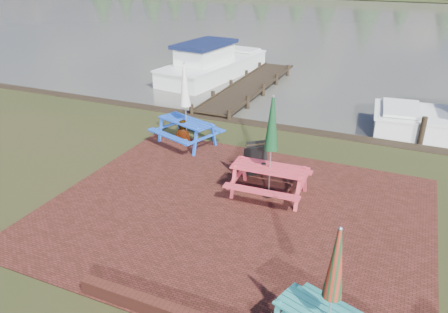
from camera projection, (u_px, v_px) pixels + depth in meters
ground at (218, 235)px, 9.72m from camera, size 120.00×120.00×0.00m
paving at (235, 212)px, 10.55m from camera, size 9.00×7.50×0.02m
water at (382, 23)px, 40.51m from camera, size 120.00×60.00×0.02m
picnic_table_teal at (329, 312)px, 6.52m from camera, size 2.03×1.92×2.29m
picnic_table_red at (270, 163)px, 10.93m from camera, size 1.97×1.77×2.66m
picnic_table_blue at (186, 117)px, 14.02m from camera, size 2.39×2.26×2.68m
chalkboard at (255, 159)px, 12.15m from camera, size 0.60×0.87×0.95m
jetty at (249, 86)px, 20.33m from camera, size 1.76×9.08×1.00m
boat_jetty at (212, 65)px, 22.84m from camera, size 3.44×7.54×2.11m
person at (183, 120)px, 14.00m from camera, size 0.66×0.47×1.70m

